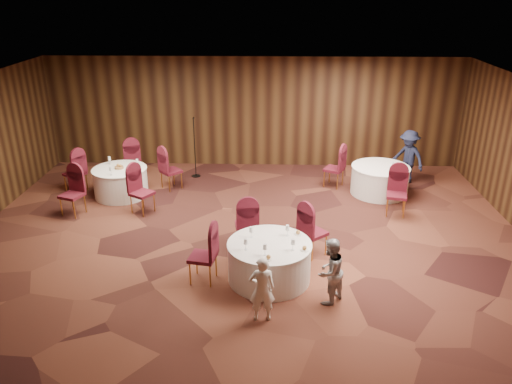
{
  "coord_description": "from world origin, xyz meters",
  "views": [
    {
      "loc": [
        0.49,
        -9.3,
        5.1
      ],
      "look_at": [
        0.2,
        0.2,
        1.1
      ],
      "focal_mm": 35.0,
      "sensor_mm": 36.0,
      "label": 1
    }
  ],
  "objects_px": {
    "woman_b": "(330,271)",
    "man_c": "(408,157)",
    "table_right": "(380,180)",
    "mic_stand": "(195,159)",
    "table_left": "(121,182)",
    "woman_a": "(262,289)",
    "table_main": "(269,261)"
  },
  "relations": [
    {
      "from": "woman_b",
      "to": "man_c",
      "type": "relative_size",
      "value": 0.81
    },
    {
      "from": "table_right",
      "to": "man_c",
      "type": "xyz_separation_m",
      "value": [
        0.89,
        0.79,
        0.37
      ]
    },
    {
      "from": "man_c",
      "to": "mic_stand",
      "type": "bearing_deg",
      "value": -134.15
    },
    {
      "from": "table_left",
      "to": "woman_a",
      "type": "bearing_deg",
      "value": -53.54
    },
    {
      "from": "woman_a",
      "to": "man_c",
      "type": "relative_size",
      "value": 0.78
    },
    {
      "from": "woman_b",
      "to": "man_c",
      "type": "height_order",
      "value": "man_c"
    },
    {
      "from": "table_right",
      "to": "table_main",
      "type": "bearing_deg",
      "value": -124.15
    },
    {
      "from": "mic_stand",
      "to": "table_main",
      "type": "bearing_deg",
      "value": -68.14
    },
    {
      "from": "table_right",
      "to": "mic_stand",
      "type": "height_order",
      "value": "mic_stand"
    },
    {
      "from": "table_left",
      "to": "woman_a",
      "type": "relative_size",
      "value": 1.19
    },
    {
      "from": "table_right",
      "to": "mic_stand",
      "type": "relative_size",
      "value": 0.87
    },
    {
      "from": "table_left",
      "to": "mic_stand",
      "type": "relative_size",
      "value": 0.81
    },
    {
      "from": "woman_b",
      "to": "woman_a",
      "type": "bearing_deg",
      "value": -23.5
    },
    {
      "from": "table_left",
      "to": "mic_stand",
      "type": "height_order",
      "value": "mic_stand"
    },
    {
      "from": "table_main",
      "to": "table_right",
      "type": "relative_size",
      "value": 1.04
    },
    {
      "from": "table_right",
      "to": "man_c",
      "type": "bearing_deg",
      "value": 41.59
    },
    {
      "from": "woman_a",
      "to": "table_main",
      "type": "bearing_deg",
      "value": -100.62
    },
    {
      "from": "table_right",
      "to": "woman_a",
      "type": "relative_size",
      "value": 1.29
    },
    {
      "from": "mic_stand",
      "to": "woman_a",
      "type": "distance_m",
      "value": 6.8
    },
    {
      "from": "table_right",
      "to": "woman_a",
      "type": "distance_m",
      "value": 6.16
    },
    {
      "from": "table_main",
      "to": "woman_b",
      "type": "relative_size",
      "value": 1.29
    },
    {
      "from": "table_left",
      "to": "man_c",
      "type": "distance_m",
      "value": 7.66
    },
    {
      "from": "table_right",
      "to": "mic_stand",
      "type": "bearing_deg",
      "value": 167.58
    },
    {
      "from": "mic_stand",
      "to": "woman_a",
      "type": "bearing_deg",
      "value": -72.83
    },
    {
      "from": "table_right",
      "to": "woman_a",
      "type": "height_order",
      "value": "woman_a"
    },
    {
      "from": "table_right",
      "to": "woman_b",
      "type": "distance_m",
      "value": 5.2
    },
    {
      "from": "mic_stand",
      "to": "man_c",
      "type": "height_order",
      "value": "mic_stand"
    },
    {
      "from": "table_main",
      "to": "table_left",
      "type": "distance_m",
      "value": 5.43
    },
    {
      "from": "table_left",
      "to": "woman_b",
      "type": "relative_size",
      "value": 1.15
    },
    {
      "from": "table_right",
      "to": "woman_b",
      "type": "xyz_separation_m",
      "value": [
        -1.82,
        -4.87,
        0.22
      ]
    },
    {
      "from": "table_main",
      "to": "table_left",
      "type": "height_order",
      "value": "same"
    },
    {
      "from": "table_left",
      "to": "man_c",
      "type": "height_order",
      "value": "man_c"
    }
  ]
}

